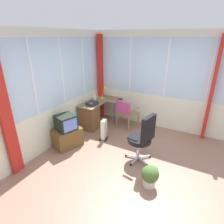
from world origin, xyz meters
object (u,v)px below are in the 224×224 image
spray_bottle (95,98)px  space_heater (104,129)px  tv_remote (120,99)px  tv_on_stand (67,133)px  office_chair (143,136)px  paper_tray (92,103)px  desk_lamp (105,91)px  wooden_armchair (125,111)px  potted_plant (150,175)px  desk (91,115)px

spray_bottle → space_heater: size_ratio=0.39×
tv_remote → tv_on_stand: (-1.86, 0.50, -0.37)m
spray_bottle → office_chair: bearing=-119.9°
paper_tray → spray_bottle: bearing=20.2°
desk_lamp → office_chair: size_ratio=0.34×
wooden_armchair → potted_plant: wooden_armchair is taller
paper_tray → tv_on_stand: 1.16m
wooden_armchair → spray_bottle: bearing=96.0°
desk → potted_plant: 2.61m
spray_bottle → office_chair: (-1.08, -1.88, -0.20)m
space_heater → potted_plant: 1.86m
space_heater → potted_plant: bearing=-123.5°
desk → tv_on_stand: bearing=-178.1°
tv_remote → tv_on_stand: bearing=142.0°
paper_tray → wooden_armchair: (0.39, -0.84, -0.20)m
office_chair → space_heater: (0.42, 1.18, -0.34)m
tv_remote → space_heater: tv_remote is taller
potted_plant → spray_bottle: bearing=53.1°
tv_remote → wooden_armchair: wooden_armchair is taller
tv_remote → office_chair: 2.04m
tv_on_stand → wooden_armchair: bearing=-30.4°
desk → paper_tray: 0.38m
desk → wooden_armchair: (0.40, -0.90, 0.17)m
wooden_armchair → paper_tray: bearing=114.6°
desk_lamp → spray_bottle: (-0.41, 0.12, -0.14)m
tv_remote → wooden_armchair: size_ratio=0.17×
tv_remote → office_chair: size_ratio=0.14×
spray_bottle → space_heater: 1.11m
desk → potted_plant: bearing=-122.3°
paper_tray → space_heater: 0.86m
spray_bottle → tv_on_stand: size_ratio=0.26×
desk_lamp → space_heater: 1.40m
paper_tray → space_heater: paper_tray is taller
desk_lamp → space_heater: desk_lamp is taller
wooden_armchair → space_heater: (-0.77, 0.25, -0.29)m
paper_tray → wooden_armchair: bearing=-65.4°
office_chair → potted_plant: bearing=-148.7°
desk_lamp → potted_plant: 3.09m
potted_plant → wooden_armchair: bearing=36.0°
office_chair → potted_plant: size_ratio=2.58×
desk → tv_on_stand: 1.07m
spray_bottle → space_heater: spray_bottle is taller
tv_remote → desk_lamp: bearing=76.4°
office_chair → wooden_armchair: bearing=38.3°
wooden_armchair → space_heater: wooden_armchair is taller
spray_bottle → wooden_armchair: 0.99m
desk → spray_bottle: 0.53m
tv_on_stand → potted_plant: bearing=-98.5°
tv_remote → tv_on_stand: 1.96m
wooden_armchair → tv_on_stand: bearing=149.6°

